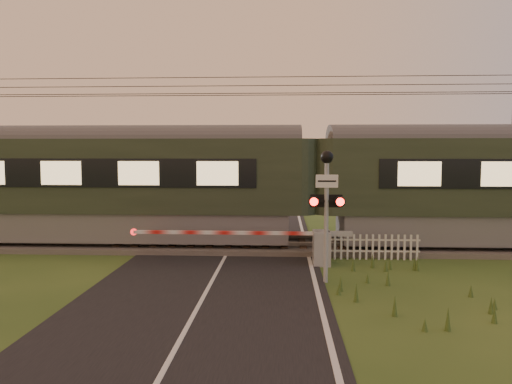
# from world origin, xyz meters

# --- Properties ---
(ground) EXTENTS (160.00, 160.00, 0.00)m
(ground) POSITION_xyz_m (0.00, 0.00, 0.00)
(ground) COLOR #2C471B
(ground) RESTS_ON ground
(road) EXTENTS (6.00, 140.00, 0.03)m
(road) POSITION_xyz_m (0.02, -0.23, 0.01)
(road) COLOR black
(road) RESTS_ON ground
(track_bed) EXTENTS (140.00, 3.40, 0.39)m
(track_bed) POSITION_xyz_m (0.00, 6.50, 0.07)
(track_bed) COLOR #47423D
(track_bed) RESTS_ON ground
(overhead_wires) EXTENTS (120.00, 0.62, 0.62)m
(overhead_wires) POSITION_xyz_m (0.00, 6.50, 5.72)
(overhead_wires) COLOR black
(overhead_wires) RESTS_ON ground
(train) EXTENTS (43.87, 3.02, 4.09)m
(train) POSITION_xyz_m (3.01, 6.50, 2.33)
(train) COLOR slate
(train) RESTS_ON ground
(boom_gate) EXTENTS (6.91, 0.80, 1.06)m
(boom_gate) POSITION_xyz_m (2.73, 3.86, 0.59)
(boom_gate) COLOR gray
(boom_gate) RESTS_ON ground
(crossing_signal) EXTENTS (0.89, 0.36, 3.51)m
(crossing_signal) POSITION_xyz_m (3.03, 1.75, 2.41)
(crossing_signal) COLOR gray
(crossing_signal) RESTS_ON ground
(picket_fence) EXTENTS (3.42, 0.07, 0.82)m
(picket_fence) POSITION_xyz_m (4.58, 4.60, 0.42)
(picket_fence) COLOR silver
(picket_fence) RESTS_ON ground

